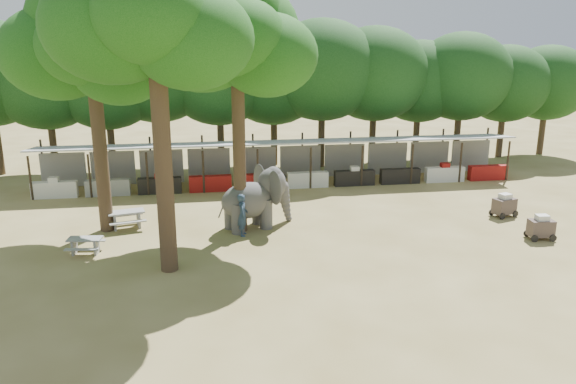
{
  "coord_description": "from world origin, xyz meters",
  "views": [
    {
      "loc": [
        -4.64,
        -18.07,
        8.54
      ],
      "look_at": [
        -1.0,
        5.0,
        2.0
      ],
      "focal_mm": 35.0,
      "sensor_mm": 36.0,
      "label": 1
    }
  ],
  "objects": [
    {
      "name": "cart_back",
      "position": [
        9.83,
        6.06,
        0.56
      ],
      "size": [
        1.34,
        1.07,
        1.14
      ],
      "rotation": [
        0.0,
        0.0,
        0.29
      ],
      "color": "#3E2F2B",
      "rests_on": "ground"
    },
    {
      "name": "handler",
      "position": [
        -2.96,
        5.35,
        0.94
      ],
      "size": [
        0.54,
        0.73,
        1.89
      ],
      "primitive_type": "imported",
      "rotation": [
        0.0,
        0.0,
        1.44
      ],
      "color": "#26384C",
      "rests_on": "ground"
    },
    {
      "name": "cart_front",
      "position": [
        9.73,
        2.85,
        0.54
      ],
      "size": [
        1.18,
        0.83,
        1.1
      ],
      "rotation": [
        0.0,
        0.0,
        -0.08
      ],
      "color": "#3E2F2B",
      "rests_on": "ground"
    },
    {
      "name": "picnic_table_far",
      "position": [
        -8.15,
        7.16,
        0.52
      ],
      "size": [
        1.89,
        1.77,
        0.8
      ],
      "rotation": [
        0.0,
        0.0,
        0.23
      ],
      "color": "gray",
      "rests_on": "ground"
    },
    {
      "name": "picnic_table_near",
      "position": [
        -9.42,
        4.17,
        0.44
      ],
      "size": [
        1.48,
        1.36,
        0.67
      ],
      "rotation": [
        0.0,
        0.0,
        -0.13
      ],
      "color": "gray",
      "rests_on": "ground"
    },
    {
      "name": "yard_tree_back",
      "position": [
        -3.13,
        6.19,
        8.54
      ],
      "size": [
        7.1,
        6.9,
        11.36
      ],
      "color": "#332316",
      "rests_on": "ground"
    },
    {
      "name": "vendor_stalls",
      "position": [
        -0.0,
        13.84,
        1.18
      ],
      "size": [
        28.0,
        2.99,
        2.8
      ],
      "color": "#A5A8AD",
      "rests_on": "ground"
    },
    {
      "name": "elephant",
      "position": [
        -2.23,
        6.41,
        1.38
      ],
      "size": [
        3.7,
        2.82,
        2.75
      ],
      "rotation": [
        0.0,
        0.0,
        0.36
      ],
      "color": "#413E3E",
      "rests_on": "ground"
    },
    {
      "name": "yard_tree_center",
      "position": [
        -6.13,
        2.19,
        9.21
      ],
      "size": [
        7.1,
        6.9,
        12.04
      ],
      "color": "#332316",
      "rests_on": "ground"
    },
    {
      "name": "yard_tree_left",
      "position": [
        -9.13,
        7.19,
        8.2
      ],
      "size": [
        7.1,
        6.9,
        11.02
      ],
      "color": "#332316",
      "rests_on": "ground"
    },
    {
      "name": "ground",
      "position": [
        0.0,
        0.0,
        0.0
      ],
      "size": [
        100.0,
        100.0,
        0.0
      ],
      "primitive_type": "plane",
      "color": "brown",
      "rests_on": "ground"
    },
    {
      "name": "backdrop_trees",
      "position": [
        0.0,
        19.0,
        5.51
      ],
      "size": [
        46.46,
        5.95,
        8.33
      ],
      "color": "#332316",
      "rests_on": "ground"
    }
  ]
}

